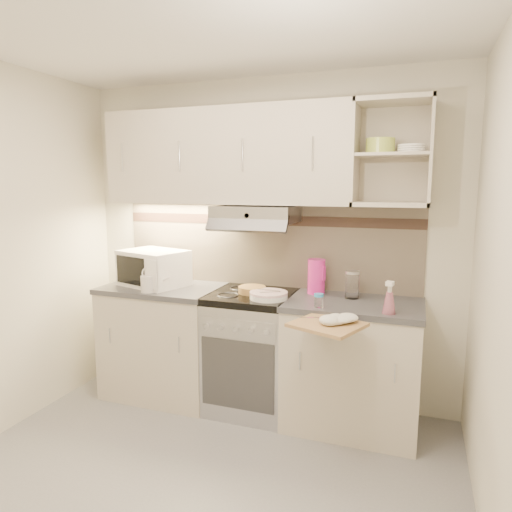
{
  "coord_description": "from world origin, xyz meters",
  "views": [
    {
      "loc": [
        1.14,
        -1.99,
        1.69
      ],
      "look_at": [
        0.09,
        0.95,
        1.21
      ],
      "focal_mm": 32.0,
      "sensor_mm": 36.0,
      "label": 1
    }
  ],
  "objects_px": {
    "electric_range": "(252,351)",
    "microwave": "(153,268)",
    "pink_pitcher": "(316,276)",
    "glass_jar": "(352,285)",
    "cutting_board": "(327,325)",
    "spray_bottle": "(389,300)",
    "watering_can": "(149,283)",
    "plate_stack": "(269,295)"
  },
  "relations": [
    {
      "from": "electric_range",
      "to": "microwave",
      "type": "distance_m",
      "value": 1.02
    },
    {
      "from": "glass_jar",
      "to": "watering_can",
      "type": "bearing_deg",
      "value": -167.86
    },
    {
      "from": "watering_can",
      "to": "cutting_board",
      "type": "relative_size",
      "value": 0.58
    },
    {
      "from": "glass_jar",
      "to": "spray_bottle",
      "type": "distance_m",
      "value": 0.42
    },
    {
      "from": "microwave",
      "to": "watering_can",
      "type": "height_order",
      "value": "microwave"
    },
    {
      "from": "pink_pitcher",
      "to": "cutting_board",
      "type": "relative_size",
      "value": 0.67
    },
    {
      "from": "microwave",
      "to": "glass_jar",
      "type": "bearing_deg",
      "value": 20.83
    },
    {
      "from": "microwave",
      "to": "watering_can",
      "type": "relative_size",
      "value": 2.63
    },
    {
      "from": "watering_can",
      "to": "cutting_board",
      "type": "distance_m",
      "value": 1.42
    },
    {
      "from": "electric_range",
      "to": "plate_stack",
      "type": "distance_m",
      "value": 0.52
    },
    {
      "from": "watering_can",
      "to": "spray_bottle",
      "type": "distance_m",
      "value": 1.73
    },
    {
      "from": "watering_can",
      "to": "glass_jar",
      "type": "distance_m",
      "value": 1.49
    },
    {
      "from": "pink_pitcher",
      "to": "electric_range",
      "type": "bearing_deg",
      "value": -136.62
    },
    {
      "from": "spray_bottle",
      "to": "electric_range",
      "type": "bearing_deg",
      "value": 178.76
    },
    {
      "from": "glass_jar",
      "to": "cutting_board",
      "type": "relative_size",
      "value": 0.51
    },
    {
      "from": "glass_jar",
      "to": "spray_bottle",
      "type": "relative_size",
      "value": 0.88
    },
    {
      "from": "pink_pitcher",
      "to": "cutting_board",
      "type": "bearing_deg",
      "value": -47.55
    },
    {
      "from": "plate_stack",
      "to": "cutting_board",
      "type": "xyz_separation_m",
      "value": [
        0.49,
        -0.37,
        -0.05
      ]
    },
    {
      "from": "microwave",
      "to": "watering_can",
      "type": "xyz_separation_m",
      "value": [
        0.1,
        -0.21,
        -0.07
      ]
    },
    {
      "from": "cutting_board",
      "to": "watering_can",
      "type": "bearing_deg",
      "value": -169.85
    },
    {
      "from": "spray_bottle",
      "to": "plate_stack",
      "type": "bearing_deg",
      "value": -175.95
    },
    {
      "from": "plate_stack",
      "to": "pink_pitcher",
      "type": "xyz_separation_m",
      "value": [
        0.28,
        0.27,
        0.1
      ]
    },
    {
      "from": "microwave",
      "to": "spray_bottle",
      "type": "xyz_separation_m",
      "value": [
        1.82,
        -0.21,
        -0.05
      ]
    },
    {
      "from": "microwave",
      "to": "plate_stack",
      "type": "xyz_separation_m",
      "value": [
        1.0,
        -0.11,
        -0.11
      ]
    },
    {
      "from": "microwave",
      "to": "watering_can",
      "type": "distance_m",
      "value": 0.24
    },
    {
      "from": "spray_bottle",
      "to": "microwave",
      "type": "bearing_deg",
      "value": -175.44
    },
    {
      "from": "glass_jar",
      "to": "electric_range",
      "type": "bearing_deg",
      "value": -172.49
    },
    {
      "from": "pink_pitcher",
      "to": "watering_can",
      "type": "bearing_deg",
      "value": -138.08
    },
    {
      "from": "watering_can",
      "to": "glass_jar",
      "type": "relative_size",
      "value": 1.13
    },
    {
      "from": "cutting_board",
      "to": "glass_jar",
      "type": "bearing_deg",
      "value": 105.01
    },
    {
      "from": "spray_bottle",
      "to": "watering_can",
      "type": "bearing_deg",
      "value": -168.8
    },
    {
      "from": "plate_stack",
      "to": "cutting_board",
      "type": "bearing_deg",
      "value": -37.14
    },
    {
      "from": "microwave",
      "to": "glass_jar",
      "type": "height_order",
      "value": "microwave"
    },
    {
      "from": "electric_range",
      "to": "microwave",
      "type": "relative_size",
      "value": 1.55
    },
    {
      "from": "spray_bottle",
      "to": "pink_pitcher",
      "type": "bearing_deg",
      "value": 156.58
    },
    {
      "from": "plate_stack",
      "to": "glass_jar",
      "type": "bearing_deg",
      "value": 20.98
    },
    {
      "from": "microwave",
      "to": "spray_bottle",
      "type": "distance_m",
      "value": 1.84
    },
    {
      "from": "microwave",
      "to": "plate_stack",
      "type": "height_order",
      "value": "microwave"
    },
    {
      "from": "electric_range",
      "to": "pink_pitcher",
      "type": "relative_size",
      "value": 3.52
    },
    {
      "from": "spray_bottle",
      "to": "cutting_board",
      "type": "distance_m",
      "value": 0.44
    },
    {
      "from": "pink_pitcher",
      "to": "glass_jar",
      "type": "height_order",
      "value": "pink_pitcher"
    },
    {
      "from": "electric_range",
      "to": "glass_jar",
      "type": "distance_m",
      "value": 0.91
    }
  ]
}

